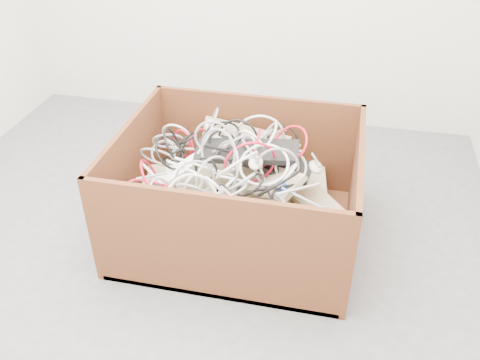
% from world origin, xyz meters
% --- Properties ---
extents(ground, '(3.00, 3.00, 0.00)m').
position_xyz_m(ground, '(0.00, 0.00, 0.00)').
color(ground, '#4C4C4F').
rests_on(ground, ground).
extents(cardboard_box, '(1.09, 0.90, 0.54)m').
position_xyz_m(cardboard_box, '(0.22, 0.22, 0.14)').
color(cardboard_box, '#422310').
rests_on(cardboard_box, ground).
extents(keyboard_pile, '(1.07, 0.87, 0.36)m').
position_xyz_m(keyboard_pile, '(0.26, 0.25, 0.28)').
color(keyboard_pile, tan).
rests_on(keyboard_pile, cardboard_box).
extents(mice_scatter, '(0.80, 0.67, 0.20)m').
position_xyz_m(mice_scatter, '(0.22, 0.24, 0.34)').
color(mice_scatter, beige).
rests_on(mice_scatter, keyboard_pile).
extents(power_strip_left, '(0.25, 0.28, 0.13)m').
position_xyz_m(power_strip_left, '(0.01, 0.21, 0.37)').
color(power_strip_left, white).
rests_on(power_strip_left, keyboard_pile).
extents(power_strip_right, '(0.29, 0.14, 0.10)m').
position_xyz_m(power_strip_right, '(-0.06, -0.03, 0.32)').
color(power_strip_right, white).
rests_on(power_strip_right, keyboard_pile).
extents(vga_plug, '(0.06, 0.06, 0.03)m').
position_xyz_m(vga_plug, '(0.44, 0.13, 0.37)').
color(vga_plug, '#0D38CD').
rests_on(vga_plug, keyboard_pile).
extents(cable_tangle, '(0.92, 0.83, 0.45)m').
position_xyz_m(cable_tangle, '(0.16, 0.23, 0.41)').
color(cable_tangle, gray).
rests_on(cable_tangle, keyboard_pile).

